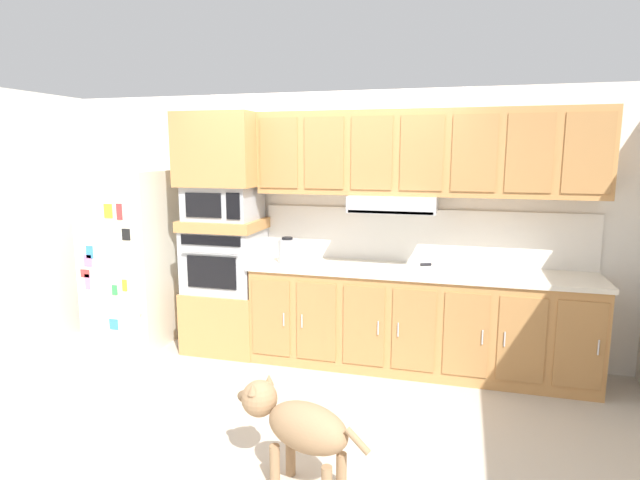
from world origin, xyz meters
TOP-DOWN VIEW (x-y plane):
  - ground_plane at (0.00, 0.00)m, footprint 9.60×9.60m
  - back_kitchen_wall at (0.00, 1.11)m, footprint 6.20×0.12m
  - side_panel_left at (-2.80, 0.00)m, footprint 0.12×7.10m
  - refrigerator at (-2.00, 0.68)m, footprint 0.76×0.73m
  - oven_base_cabinet at (-0.99, 0.75)m, footprint 0.74×0.62m
  - built_in_oven at (-0.99, 0.75)m, footprint 0.70×0.62m
  - appliance_mid_shelf at (-0.99, 0.75)m, footprint 0.74×0.62m
  - microwave at (-0.99, 0.75)m, footprint 0.64×0.54m
  - appliance_upper_cabinet at (-0.99, 0.75)m, footprint 0.74×0.62m
  - lower_cabinet_run at (0.87, 0.75)m, footprint 2.98×0.63m
  - countertop_slab at (0.87, 0.75)m, footprint 3.02×0.64m
  - backsplash_panel at (0.87, 1.04)m, footprint 3.02×0.02m
  - upper_cabinet_with_hood at (0.85, 0.87)m, footprint 2.98×0.48m
  - screwdriver at (0.93, 0.89)m, footprint 0.15×0.16m
  - electric_kettle at (-0.33, 0.70)m, footprint 0.17×0.17m
  - dog at (0.35, -1.16)m, footprint 0.90×0.44m

SIDE VIEW (x-z plane):
  - ground_plane at x=0.00m, z-range 0.00..0.00m
  - oven_base_cabinet at x=-0.99m, z-range 0.00..0.60m
  - dog at x=0.35m, z-range 0.10..0.70m
  - lower_cabinet_run at x=0.87m, z-range 0.00..0.88m
  - refrigerator at x=-2.00m, z-range 0.00..1.76m
  - countertop_slab at x=0.87m, z-range 0.88..0.92m
  - built_in_oven at x=-0.99m, z-range 0.60..1.20m
  - screwdriver at x=0.93m, z-range 0.92..0.95m
  - electric_kettle at x=-0.33m, z-range 0.91..1.15m
  - backsplash_panel at x=0.87m, z-range 0.92..1.42m
  - back_kitchen_wall at x=0.00m, z-range 0.00..2.50m
  - side_panel_left at x=-2.80m, z-range 0.00..2.50m
  - appliance_mid_shelf at x=-0.99m, z-range 1.20..1.30m
  - microwave at x=-0.99m, z-range 1.30..1.62m
  - upper_cabinet_with_hood at x=0.85m, z-range 1.46..2.34m
  - appliance_upper_cabinet at x=-0.99m, z-range 1.62..2.30m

